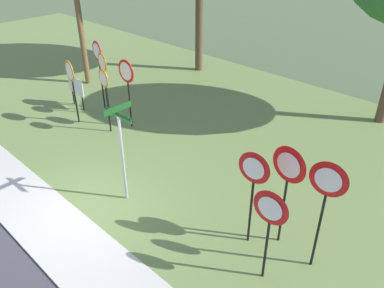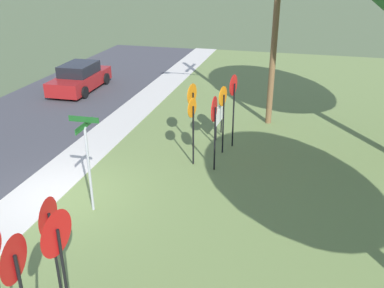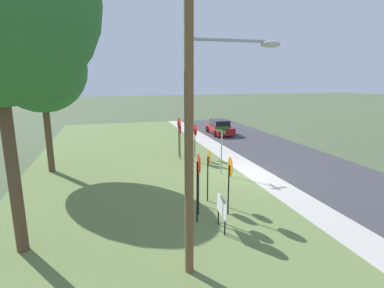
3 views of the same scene
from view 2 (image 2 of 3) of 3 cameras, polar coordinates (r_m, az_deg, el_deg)
name	(u,v)px [view 2 (image 2 of 3)]	position (r m, az deg, el deg)	size (l,w,h in m)	color
ground_plane	(62,198)	(12.98, -16.96, -6.94)	(160.00, 160.00, 0.00)	#4C5B3D
sidewalk_strip	(38,194)	(13.38, -19.93, -6.26)	(44.00, 1.60, 0.06)	#BCB7AD
grass_median	(271,228)	(11.32, 10.60, -11.03)	(44.00, 12.00, 0.04)	olive
stop_sign_near_left	(192,118)	(13.64, 0.06, 3.56)	(0.64, 0.13, 2.31)	black
stop_sign_near_right	(192,101)	(15.03, 0.04, 5.72)	(0.74, 0.15, 2.34)	black
stop_sign_far_left	(233,95)	(15.01, 5.56, 6.54)	(0.72, 0.15, 2.67)	black
stop_sign_far_center	(223,106)	(14.51, 4.16, 5.14)	(0.67, 0.16, 2.41)	black
stop_sign_far_right	(214,117)	(13.22, 3.01, 3.60)	(0.79, 0.09, 2.48)	black
yield_sign_near_right	(58,244)	(7.77, -17.53, -12.64)	(0.84, 0.12, 2.54)	black
yield_sign_far_left	(17,274)	(7.21, -22.44, -15.81)	(0.76, 0.13, 2.65)	black
yield_sign_far_right	(50,228)	(8.41, -18.54, -10.59)	(0.74, 0.13, 2.41)	black
street_name_post	(88,156)	(11.37, -13.80, -1.56)	(0.96, 0.82, 2.72)	#9EA0A8
utility_pole	(272,6)	(17.06, 10.70, 17.74)	(2.10, 2.57, 8.66)	brown
notice_board	(219,116)	(16.21, 3.64, 3.79)	(1.10, 0.10, 1.25)	black
parked_hatchback_near	(80,78)	(23.05, -14.79, 8.55)	(4.23, 1.98, 1.39)	maroon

